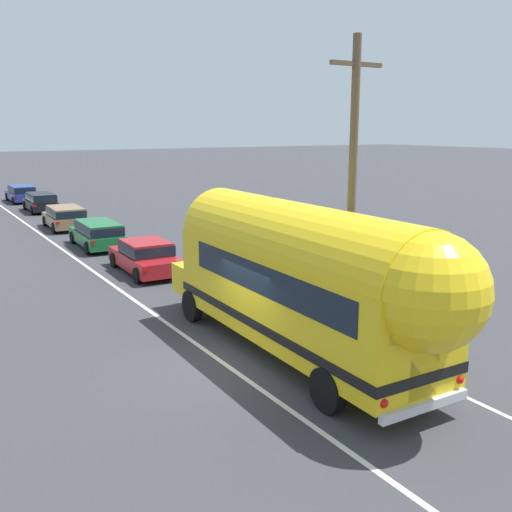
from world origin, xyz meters
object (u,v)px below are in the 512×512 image
at_px(painted_bus, 305,276).
at_px(car_fifth, 21,193).
at_px(car_third, 65,216).
at_px(car_fourth, 41,201).
at_px(utility_pole, 352,183).
at_px(car_lead, 146,255).
at_px(car_second, 98,233).

height_order(painted_bus, car_fifth, painted_bus).
bearing_deg(car_third, car_fourth, 87.77).
distance_m(painted_bus, car_fourth, 32.50).
bearing_deg(painted_bus, utility_pole, 26.31).
relative_size(utility_pole, car_lead, 1.83).
distance_m(utility_pole, car_fifth, 38.16).
xyz_separation_m(utility_pole, car_second, (-2.76, 16.09, -3.63)).
relative_size(car_second, car_third, 1.07).
distance_m(utility_pole, car_second, 16.72).
height_order(painted_bus, car_second, painted_bus).
height_order(utility_pole, painted_bus, utility_pole).
xyz_separation_m(car_lead, car_third, (-0.17, 12.80, 0.05)).
bearing_deg(utility_pole, car_lead, 104.49).
xyz_separation_m(painted_bus, car_third, (-0.17, 24.01, -1.51)).
bearing_deg(car_third, painted_bus, -89.60).
bearing_deg(painted_bus, car_fourth, 89.72).
relative_size(painted_bus, car_fourth, 2.57).
height_order(car_lead, car_fourth, same).
height_order(car_second, car_fifth, same).
bearing_deg(car_second, painted_bus, -89.38).
distance_m(car_fourth, car_fifth, 6.71).
bearing_deg(utility_pole, painted_bus, -153.69).
height_order(painted_bus, car_lead, painted_bus).
bearing_deg(car_third, car_second, -90.18).
bearing_deg(car_lead, car_second, 91.77).
distance_m(car_third, car_fifth, 15.17).
bearing_deg(car_fourth, car_third, -92.23).
height_order(car_second, car_third, same).
relative_size(car_fourth, car_fifth, 0.98).
relative_size(painted_bus, car_lead, 2.48).
xyz_separation_m(utility_pole, painted_bus, (-2.57, -1.27, -2.12)).
bearing_deg(car_third, car_lead, -89.24).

